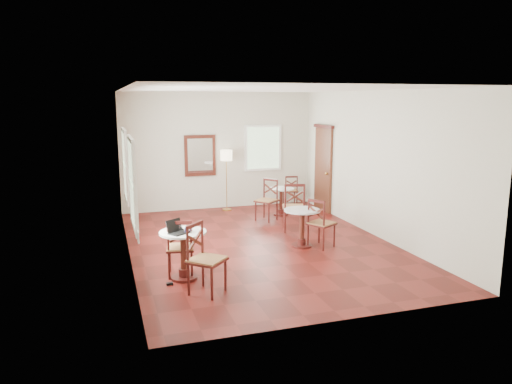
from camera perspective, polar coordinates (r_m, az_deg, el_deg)
ground at (r=9.65m, az=0.54°, el=-6.17°), size 7.00×7.00×0.00m
room_shell at (r=9.51m, az=-0.30°, el=5.22°), size 5.02×7.02×3.01m
cafe_table_near at (r=7.81m, az=-8.51°, el=-6.70°), size 0.74×0.74×0.78m
cafe_table_mid at (r=9.45m, az=5.40°, el=-3.71°), size 0.70×0.70×0.74m
cafe_table_back at (r=11.99m, az=2.95°, el=-0.75°), size 0.64×0.64×0.67m
chair_near_a at (r=7.96m, az=-8.88°, el=-6.44°), size 0.50×0.50×0.95m
chair_near_b at (r=7.21m, az=-5.98°, el=-7.81°), size 0.68×0.68×1.04m
chair_mid_a at (r=10.55m, az=4.47°, el=-1.75°), size 0.62×0.62×1.06m
chair_mid_b at (r=9.44m, az=7.59°, el=-3.64°), size 0.60×0.60×0.96m
chair_back_a at (r=13.11m, az=4.05°, el=0.19°), size 0.43×0.43×0.82m
chair_back_b at (r=11.47m, az=1.30°, el=-0.94°), size 0.63×0.63×0.97m
floor_lamp at (r=12.38m, az=-3.50°, el=3.84°), size 0.30×0.30×1.56m
laptop at (r=7.63m, az=-9.27°, el=-4.40°), size 0.38×0.36×0.21m
mouse at (r=7.76m, az=-8.78°, el=-4.38°), size 0.11×0.08×0.04m
navy_mug at (r=7.62m, az=-8.10°, el=-4.47°), size 0.10×0.07×0.08m
water_glass at (r=7.70m, az=-8.75°, el=-4.24°), size 0.06×0.06×0.10m
power_adapter at (r=7.74m, az=-10.10°, el=-10.56°), size 0.10×0.06×0.04m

